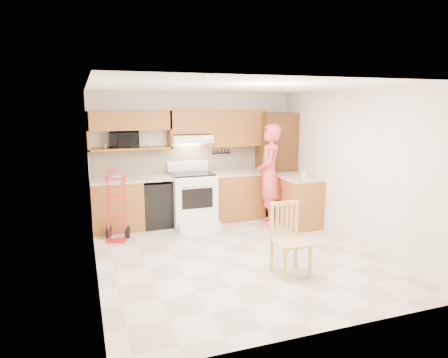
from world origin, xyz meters
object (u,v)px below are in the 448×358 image
microwave (124,140)px  hand_truck (116,209)px  dining_chair (291,240)px  range (193,195)px  person (269,175)px

microwave → hand_truck: microwave is taller
microwave → hand_truck: (-0.27, -0.74, -1.09)m
hand_truck → dining_chair: bearing=-29.7°
hand_truck → range: bearing=32.9°
person → dining_chair: bearing=5.9°
microwave → person: person is taller
range → person: bearing=-16.3°
microwave → range: (1.19, -0.33, -1.04)m
range → microwave: bearing=164.4°
range → person: (1.38, -0.40, 0.36)m
person → microwave: bearing=-81.4°
microwave → dining_chair: bearing=-52.0°
dining_chair → range: bearing=103.0°
microwave → range: size_ratio=0.44×
range → hand_truck: size_ratio=1.09×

